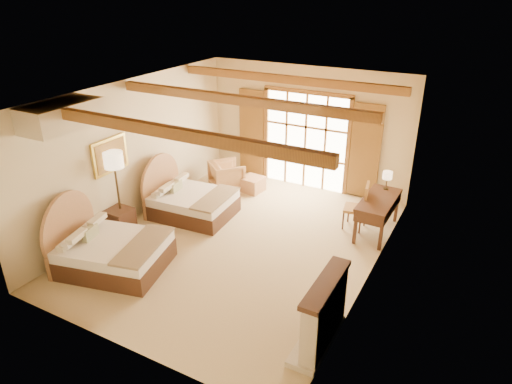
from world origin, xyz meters
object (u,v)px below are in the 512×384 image
Objects in this scene: armchair at (227,175)px; desk at (377,214)px; nightstand at (120,222)px; bed_near at (108,248)px; bed_far at (188,200)px.

armchair is 0.54× the size of desk.
bed_near is at bearing -56.57° from nightstand.
bed_far is (0.06, 2.52, -0.02)m from bed_near.
bed_near reaches higher than desk.
desk is (4.14, -0.43, 0.06)m from armchair.
armchair reaches higher than nightstand.
bed_far is at bearing 128.15° from armchair.
armchair is at bearing 77.09° from nightstand.
armchair is at bearing 84.44° from bed_far.
nightstand is at bearing 116.08° from armchair.
bed_near is 1.16× the size of bed_far.
desk is (4.25, 3.78, 0.05)m from bed_near.
bed_near is at bearing -95.65° from bed_far.
desk is at bearing 29.89° from nightstand.
bed_far reaches higher than nightstand.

